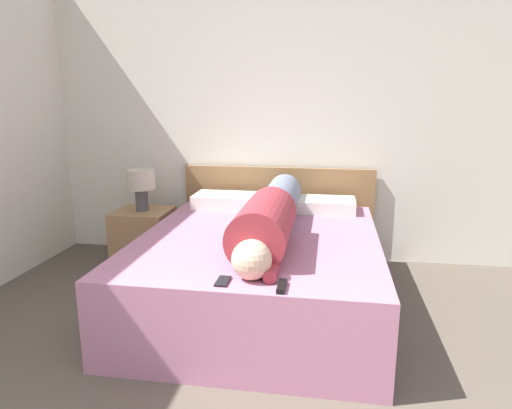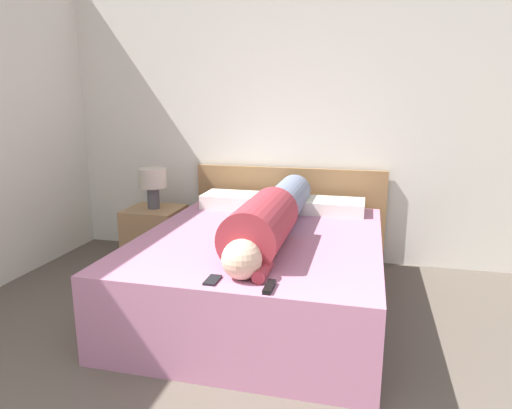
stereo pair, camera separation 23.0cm
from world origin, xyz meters
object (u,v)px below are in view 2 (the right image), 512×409
bed (261,271)px  tv_remote (269,287)px  pillow_near_headboard (239,200)px  cell_phone (213,280)px  person_lying (272,215)px  table_lamp (153,181)px  pillow_second (328,206)px  nightstand (155,235)px

bed → tv_remote: size_ratio=12.99×
pillow_near_headboard → cell_phone: pillow_near_headboard is taller
tv_remote → pillow_near_headboard: bearing=110.8°
person_lying → cell_phone: bearing=-99.5°
person_lying → bed: bearing=160.7°
pillow_near_headboard → table_lamp: bearing=-174.0°
pillow_near_headboard → pillow_second: pillow_near_headboard is taller
person_lying → tv_remote: size_ratio=12.09×
pillow_near_headboard → tv_remote: bearing=-69.2°
cell_phone → tv_remote: bearing=-5.4°
bed → pillow_second: 0.92m
pillow_near_headboard → tv_remote: (0.63, -1.65, -0.05)m
nightstand → pillow_near_headboard: (0.77, 0.08, 0.34)m
nightstand → pillow_second: size_ratio=0.85×
tv_remote → cell_phone: tv_remote is taller
tv_remote → pillow_second: bearing=85.2°
table_lamp → cell_phone: (1.09, -1.54, -0.20)m
table_lamp → nightstand: bearing=63.4°
pillow_near_headboard → tv_remote: size_ratio=4.09×
pillow_second → cell_phone: 1.68m
table_lamp → pillow_second: (1.54, 0.08, -0.15)m
bed → pillow_near_headboard: bearing=116.1°
bed → table_lamp: table_lamp is taller
table_lamp → tv_remote: size_ratio=2.40×
person_lying → cell_phone: (-0.14, -0.82, -0.15)m
table_lamp → pillow_second: size_ratio=0.62×
table_lamp → pillow_second: bearing=3.0°
pillow_near_headboard → bed: bearing=-63.9°
bed → cell_phone: (-0.06, -0.85, 0.27)m
bed → cell_phone: bearing=-93.7°
bed → pillow_second: bearing=63.2°
pillow_second → tv_remote: size_ratio=3.89×
table_lamp → pillow_second: table_lamp is taller
table_lamp → cell_phone: table_lamp is taller
bed → pillow_near_headboard: size_ratio=3.18×
bed → tv_remote: (0.25, -0.88, 0.28)m
nightstand → cell_phone: bearing=-54.7°
nightstand → tv_remote: 2.12m
person_lying → tv_remote: 0.88m
pillow_near_headboard → pillow_second: (0.77, 0.00, -0.01)m
nightstand → person_lying: person_lying is taller
table_lamp → bed: bearing=-31.0°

